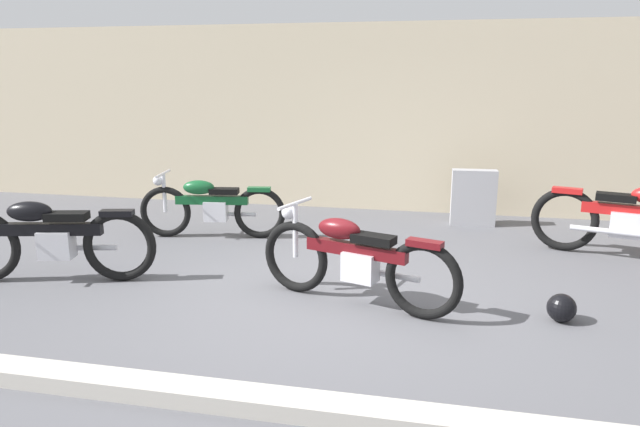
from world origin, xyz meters
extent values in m
plane|color=#56565B|center=(0.00, 0.00, 0.00)|extent=(40.00, 40.00, 0.00)
cube|color=beige|center=(0.00, 4.02, 1.44)|extent=(18.00, 0.30, 2.89)
cube|color=#B7B2A8|center=(0.00, -1.98, 0.06)|extent=(18.00, 0.24, 0.12)
cube|color=#9E9EA3|center=(1.46, 3.20, 0.40)|extent=(0.63, 0.23, 0.80)
sphere|color=black|center=(2.07, -0.11, 0.13)|extent=(0.25, 0.25, 0.25)
torus|color=black|center=(-2.24, 0.03, 0.38)|extent=(0.76, 0.26, 0.76)
cube|color=silver|center=(-2.87, -0.12, 0.40)|extent=(0.37, 0.28, 0.29)
cube|color=black|center=(-2.92, -0.13, 0.57)|extent=(1.06, 0.34, 0.12)
ellipsoid|color=black|center=(-3.11, -0.17, 0.75)|extent=(0.49, 0.30, 0.21)
cube|color=black|center=(-2.74, -0.09, 0.70)|extent=(0.45, 0.28, 0.08)
cube|color=black|center=(-2.24, 0.03, 0.73)|extent=(0.35, 0.20, 0.06)
cylinder|color=silver|center=(-2.70, 0.05, 0.33)|extent=(0.72, 0.22, 0.06)
torus|color=black|center=(-0.38, 0.11, 0.36)|extent=(0.71, 0.31, 0.72)
torus|color=black|center=(0.88, -0.30, 0.36)|extent=(0.71, 0.31, 0.72)
cube|color=silver|center=(0.30, -0.11, 0.38)|extent=(0.36, 0.29, 0.28)
cube|color=#590F14|center=(0.25, -0.10, 0.54)|extent=(0.99, 0.41, 0.12)
ellipsoid|color=#590F14|center=(0.08, -0.04, 0.71)|extent=(0.47, 0.32, 0.20)
cube|color=black|center=(0.42, -0.15, 0.66)|extent=(0.43, 0.29, 0.08)
cube|color=#590F14|center=(0.88, -0.30, 0.69)|extent=(0.34, 0.21, 0.06)
cylinder|color=silver|center=(-0.38, 0.11, 0.63)|extent=(0.06, 0.06, 0.54)
cylinder|color=silver|center=(-0.38, 0.11, 0.90)|extent=(0.21, 0.55, 0.04)
sphere|color=silver|center=(-0.45, 0.14, 0.80)|extent=(0.14, 0.14, 0.14)
cylinder|color=silver|center=(0.52, -0.06, 0.31)|extent=(0.67, 0.27, 0.06)
torus|color=black|center=(2.49, 2.14, 0.39)|extent=(0.78, 0.31, 0.78)
cube|color=silver|center=(3.13, 1.96, 0.41)|extent=(0.39, 0.30, 0.30)
cube|color=#B21919|center=(3.18, 1.94, 0.58)|extent=(1.08, 0.40, 0.13)
cube|color=black|center=(2.99, 1.99, 0.72)|extent=(0.46, 0.30, 0.09)
cube|color=#B21919|center=(2.49, 2.14, 0.75)|extent=(0.36, 0.22, 0.06)
cylinder|color=silver|center=(2.89, 1.89, 0.34)|extent=(0.74, 0.27, 0.06)
torus|color=black|center=(-2.57, 1.70, 0.34)|extent=(0.69, 0.19, 0.68)
torus|color=black|center=(-1.32, 1.90, 0.34)|extent=(0.69, 0.19, 0.68)
cube|color=silver|center=(-1.90, 1.81, 0.36)|extent=(0.32, 0.23, 0.26)
cube|color=#145128|center=(-1.95, 1.80, 0.51)|extent=(0.96, 0.24, 0.11)
ellipsoid|color=#145128|center=(-2.11, 1.77, 0.68)|extent=(0.43, 0.25, 0.19)
cube|color=black|center=(-1.78, 1.83, 0.63)|extent=(0.39, 0.22, 0.07)
cube|color=#145128|center=(-1.32, 1.90, 0.66)|extent=(0.31, 0.16, 0.06)
cylinder|color=silver|center=(-2.57, 1.70, 0.60)|extent=(0.05, 0.05, 0.51)
cylinder|color=silver|center=(-2.57, 1.70, 0.85)|extent=(0.12, 0.54, 0.03)
sphere|color=silver|center=(-2.64, 1.69, 0.76)|extent=(0.13, 0.13, 0.13)
cylinder|color=silver|center=(-1.73, 1.95, 0.29)|extent=(0.65, 0.16, 0.06)
camera|label=1|loc=(0.99, -5.16, 2.10)|focal=32.42mm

